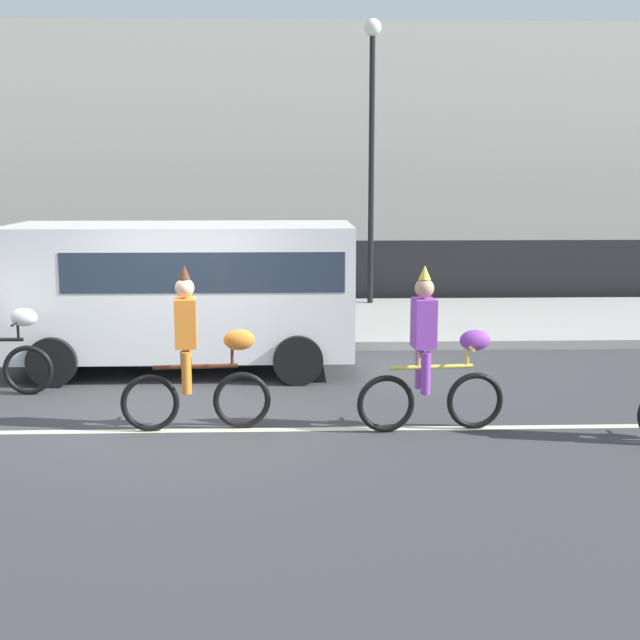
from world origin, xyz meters
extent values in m
plane|color=#38383A|center=(0.00, 0.00, 0.00)|extent=(80.00, 80.00, 0.00)
cube|color=beige|center=(0.00, -0.50, 0.00)|extent=(36.00, 0.14, 0.01)
cube|color=#9E9B93|center=(0.00, 6.50, 0.07)|extent=(60.00, 5.00, 0.15)
cube|color=black|center=(0.00, 9.40, 0.70)|extent=(40.00, 0.08, 1.40)
cube|color=beige|center=(-0.45, 18.00, 3.44)|extent=(28.00, 8.00, 6.88)
torus|color=black|center=(-2.07, 1.27, 0.33)|extent=(0.67, 0.07, 0.67)
cylinder|color=black|center=(-2.18, 1.27, 0.86)|extent=(0.04, 0.04, 0.23)
cylinder|color=black|center=(-2.18, 1.27, 0.98)|extent=(0.03, 0.50, 0.03)
ellipsoid|color=white|center=(-2.09, 1.27, 1.05)|extent=(0.36, 0.20, 0.24)
torus|color=black|center=(0.86, -0.41, 0.33)|extent=(0.67, 0.13, 0.67)
torus|color=black|center=(-0.19, -0.50, 0.33)|extent=(0.67, 0.13, 0.67)
cylinder|color=#4C2614|center=(0.33, -0.46, 0.75)|extent=(0.97, 0.13, 0.05)
cylinder|color=#4C2614|center=(0.19, -0.47, 0.84)|extent=(0.04, 0.04, 0.18)
cylinder|color=#4C2614|center=(0.75, -0.42, 0.86)|extent=(0.04, 0.04, 0.23)
cylinder|color=#4C2614|center=(0.75, -0.42, 0.98)|extent=(0.08, 0.50, 0.03)
ellipsoid|color=orange|center=(0.84, -0.41, 1.05)|extent=(0.38, 0.23, 0.24)
cube|color=orange|center=(0.24, -0.46, 1.26)|extent=(0.27, 0.34, 0.56)
sphere|color=beige|center=(0.24, -0.46, 1.66)|extent=(0.22, 0.22, 0.22)
cone|color=#4C2614|center=(0.24, -0.46, 1.84)|extent=(0.14, 0.14, 0.16)
cylinder|color=orange|center=(0.25, -0.60, 0.71)|extent=(0.11, 0.11, 0.48)
cylinder|color=orange|center=(0.22, -0.32, 0.71)|extent=(0.11, 0.11, 0.48)
torus|color=black|center=(3.56, -0.53, 0.33)|extent=(0.67, 0.13, 0.67)
torus|color=black|center=(2.51, -0.62, 0.33)|extent=(0.67, 0.13, 0.67)
cylinder|color=#E5D84C|center=(3.03, -0.58, 0.75)|extent=(0.97, 0.14, 0.05)
cylinder|color=#E5D84C|center=(2.88, -0.59, 0.84)|extent=(0.04, 0.04, 0.18)
cylinder|color=#E5D84C|center=(3.45, -0.54, 0.86)|extent=(0.04, 0.04, 0.23)
cylinder|color=#E5D84C|center=(3.45, -0.54, 0.98)|extent=(0.08, 0.50, 0.03)
ellipsoid|color=purple|center=(3.54, -0.53, 1.05)|extent=(0.38, 0.23, 0.24)
cube|color=purple|center=(2.93, -0.59, 1.26)|extent=(0.27, 0.34, 0.56)
sphere|color=tan|center=(2.93, -0.59, 1.66)|extent=(0.22, 0.22, 0.22)
cone|color=#E5D84C|center=(2.93, -0.59, 1.84)|extent=(0.14, 0.14, 0.16)
cylinder|color=purple|center=(2.95, -0.73, 0.71)|extent=(0.11, 0.11, 0.48)
cylinder|color=purple|center=(2.92, -0.45, 0.71)|extent=(0.11, 0.11, 0.48)
cube|color=white|center=(-0.17, 2.70, 1.23)|extent=(5.00, 2.00, 1.90)
cube|color=#283342|center=(0.23, 2.70, 1.58)|extent=(3.90, 2.02, 0.56)
cylinder|color=black|center=(1.53, 1.70, 0.35)|extent=(0.70, 0.22, 0.70)
cylinder|color=black|center=(1.53, 3.70, 0.35)|extent=(0.70, 0.22, 0.70)
cylinder|color=black|center=(-1.87, 1.70, 0.35)|extent=(0.70, 0.22, 0.70)
cylinder|color=black|center=(-1.87, 3.70, 0.35)|extent=(0.70, 0.22, 0.70)
cylinder|color=black|center=(3.16, 8.38, 2.90)|extent=(0.12, 0.12, 5.50)
sphere|color=#EAEACC|center=(3.16, 8.38, 5.83)|extent=(0.36, 0.36, 0.36)
cylinder|color=#33333D|center=(-3.21, 6.74, 0.57)|extent=(0.20, 0.20, 0.85)
cube|color=#AD1E1E|center=(-3.21, 6.74, 1.28)|extent=(0.32, 0.20, 0.56)
sphere|color=#9E7051|center=(-3.21, 6.74, 1.67)|extent=(0.20, 0.20, 0.20)
camera|label=1|loc=(1.41, -10.45, 2.98)|focal=50.00mm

